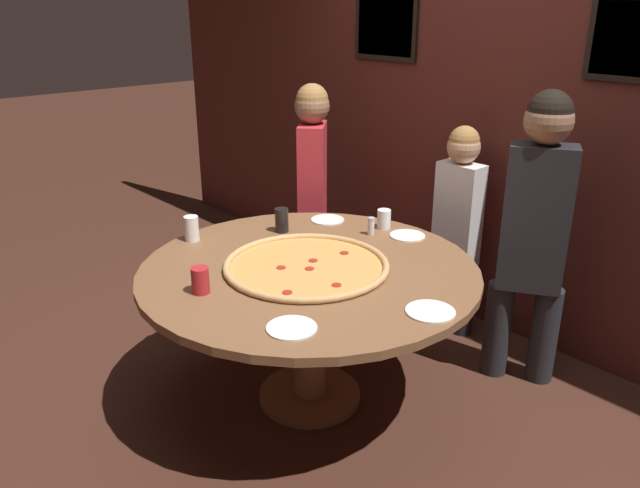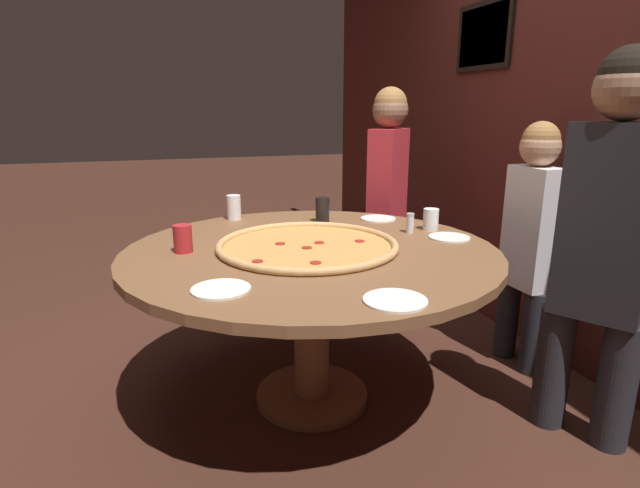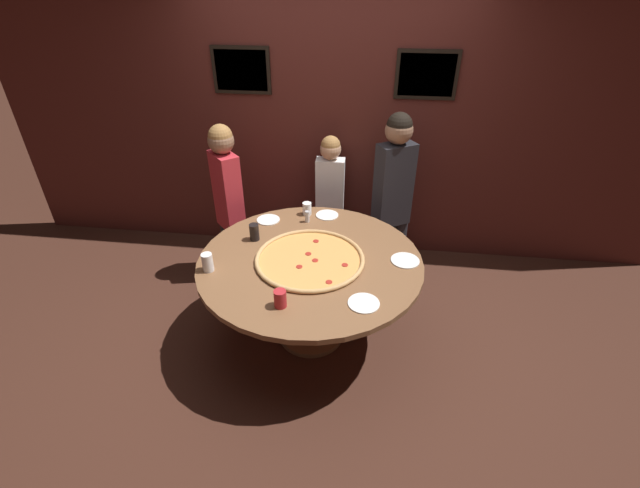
{
  "view_description": "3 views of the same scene",
  "coord_description": "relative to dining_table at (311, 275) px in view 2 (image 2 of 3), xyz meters",
  "views": [
    {
      "loc": [
        2.04,
        -1.78,
        1.93
      ],
      "look_at": [
        0.04,
        0.03,
        0.86
      ],
      "focal_mm": 35.0,
      "sensor_mm": 36.0,
      "label": 1
    },
    {
      "loc": [
        1.98,
        -0.63,
        1.33
      ],
      "look_at": [
        0.11,
        0.0,
        0.79
      ],
      "focal_mm": 28.0,
      "sensor_mm": 36.0,
      "label": 2
    },
    {
      "loc": [
        0.39,
        -2.5,
        2.48
      ],
      "look_at": [
        0.06,
        0.05,
        0.84
      ],
      "focal_mm": 24.0,
      "sensor_mm": 36.0,
      "label": 3
    }
  ],
  "objects": [
    {
      "name": "ground_plane",
      "position": [
        0.0,
        0.0,
        -0.61
      ],
      "size": [
        24.0,
        24.0,
        0.0
      ],
      "primitive_type": "plane",
      "color": "#422319"
    },
    {
      "name": "white_plate_right_side",
      "position": [
        -0.43,
        0.52,
        0.13
      ],
      "size": [
        0.19,
        0.19,
        0.01
      ],
      "primitive_type": "cylinder",
      "color": "white",
      "rests_on": "dining_table"
    },
    {
      "name": "dining_table",
      "position": [
        0.0,
        0.0,
        0.0
      ],
      "size": [
        1.61,
        1.61,
        0.74
      ],
      "color": "brown",
      "rests_on": "ground_plane"
    },
    {
      "name": "drink_cup_front_edge",
      "position": [
        -0.11,
        -0.53,
        0.19
      ],
      "size": [
        0.08,
        0.08,
        0.12
      ],
      "primitive_type": "cylinder",
      "color": "#B22328",
      "rests_on": "dining_table"
    },
    {
      "name": "condiment_shaker",
      "position": [
        -0.1,
        0.53,
        0.18
      ],
      "size": [
        0.04,
        0.04,
        0.1
      ],
      "color": "silver",
      "rests_on": "dining_table"
    },
    {
      "name": "drink_cup_beside_pizza",
      "position": [
        -0.67,
        -0.22,
        0.19
      ],
      "size": [
        0.08,
        0.08,
        0.13
      ],
      "primitive_type": "cylinder",
      "color": "white",
      "rests_on": "dining_table"
    },
    {
      "name": "giant_pizza",
      "position": [
        0.0,
        -0.02,
        0.14
      ],
      "size": [
        0.79,
        0.79,
        0.03
      ],
      "color": "#E0994C",
      "rests_on": "dining_table"
    },
    {
      "name": "white_plate_near_front",
      "position": [
        0.4,
        -0.44,
        0.13
      ],
      "size": [
        0.2,
        0.2,
        0.01
      ],
      "primitive_type": "cylinder",
      "color": "white",
      "rests_on": "dining_table"
    },
    {
      "name": "diner_far_right",
      "position": [
        -0.85,
        0.77,
        0.21
      ],
      "size": [
        0.34,
        0.36,
        1.45
      ],
      "rotation": [
        0.0,
        0.0,
        2.31
      ],
      "color": "#232328",
      "rests_on": "ground_plane"
    },
    {
      "name": "drink_cup_near_left",
      "position": [
        -0.46,
        0.21,
        0.19
      ],
      "size": [
        0.07,
        0.07,
        0.13
      ],
      "primitive_type": "cylinder",
      "color": "black",
      "rests_on": "dining_table"
    },
    {
      "name": "diner_side_right",
      "position": [
        0.02,
        1.15,
        0.11
      ],
      "size": [
        0.32,
        0.19,
        1.27
      ],
      "rotation": [
        0.0,
        0.0,
        -3.12
      ],
      "color": "#232328",
      "rests_on": "ground_plane"
    },
    {
      "name": "diner_centre_back",
      "position": [
        0.6,
        0.98,
        0.26
      ],
      "size": [
        0.4,
        0.32,
        1.54
      ],
      "rotation": [
        0.0,
        0.0,
        -2.6
      ],
      "color": "#232328",
      "rests_on": "ground_plane"
    },
    {
      "name": "drink_cup_far_left",
      "position": [
        -0.12,
        0.66,
        0.18
      ],
      "size": [
        0.07,
        0.07,
        0.11
      ],
      "primitive_type": "cylinder",
      "color": "white",
      "rests_on": "dining_table"
    },
    {
      "name": "white_plate_far_back",
      "position": [
        0.68,
        0.06,
        0.13
      ],
      "size": [
        0.2,
        0.2,
        0.01
      ],
      "primitive_type": "cylinder",
      "color": "white",
      "rests_on": "dining_table"
    },
    {
      "name": "white_plate_left_side",
      "position": [
        0.05,
        0.66,
        0.13
      ],
      "size": [
        0.19,
        0.19,
        0.01
      ],
      "primitive_type": "cylinder",
      "color": "white",
      "rests_on": "dining_table"
    },
    {
      "name": "back_wall",
      "position": [
        0.0,
        1.41,
        0.69
      ],
      "size": [
        6.4,
        0.08,
        2.6
      ],
      "color": "#4C1E19",
      "rests_on": "ground_plane"
    }
  ]
}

